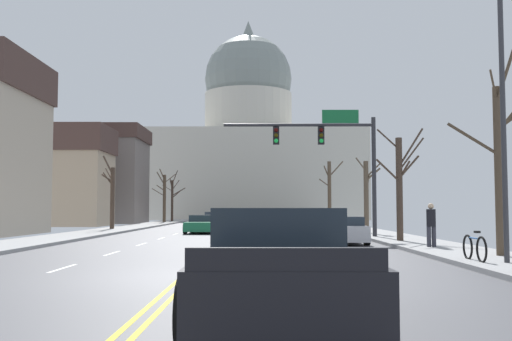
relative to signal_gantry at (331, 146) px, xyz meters
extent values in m
cube|color=#4E4E53|center=(-5.36, -16.86, -4.83)|extent=(14.00, 180.00, 0.06)
cube|color=yellow|center=(-5.48, -16.86, -4.80)|extent=(0.10, 176.40, 0.00)
cube|color=yellow|center=(-5.24, -16.86, -4.80)|extent=(0.10, 176.40, 0.00)
cube|color=silver|center=(-1.86, -20.16, -4.80)|extent=(0.12, 2.20, 0.00)
cube|color=silver|center=(-1.86, -14.96, -4.80)|extent=(0.12, 2.20, 0.00)
cube|color=silver|center=(-1.86, -9.76, -4.80)|extent=(0.12, 2.20, 0.00)
cube|color=silver|center=(-1.86, -4.56, -4.80)|extent=(0.12, 2.20, 0.00)
cube|color=silver|center=(-1.86, 0.64, -4.80)|extent=(0.12, 2.20, 0.00)
cube|color=silver|center=(-1.86, 5.84, -4.80)|extent=(0.12, 2.20, 0.00)
cube|color=silver|center=(-1.86, 11.04, -4.80)|extent=(0.12, 2.20, 0.00)
cube|color=silver|center=(-1.86, 16.24, -4.80)|extent=(0.12, 2.20, 0.00)
cube|color=silver|center=(-1.86, 21.44, -4.80)|extent=(0.12, 2.20, 0.00)
cube|color=silver|center=(-1.86, 26.64, -4.80)|extent=(0.12, 2.20, 0.00)
cube|color=silver|center=(-1.86, 31.84, -4.80)|extent=(0.12, 2.20, 0.00)
cube|color=silver|center=(-1.86, 37.04, -4.80)|extent=(0.12, 2.20, 0.00)
cube|color=silver|center=(-1.86, 42.24, -4.80)|extent=(0.12, 2.20, 0.00)
cube|color=silver|center=(-1.86, 47.44, -4.80)|extent=(0.12, 2.20, 0.00)
cube|color=silver|center=(-8.86, -14.96, -4.80)|extent=(0.12, 2.20, 0.00)
cube|color=silver|center=(-8.86, -9.76, -4.80)|extent=(0.12, 2.20, 0.00)
cube|color=silver|center=(-8.86, -4.56, -4.80)|extent=(0.12, 2.20, 0.00)
cube|color=silver|center=(-8.86, 0.64, -4.80)|extent=(0.12, 2.20, 0.00)
cube|color=silver|center=(-8.86, 5.84, -4.80)|extent=(0.12, 2.20, 0.00)
cube|color=silver|center=(-8.86, 11.04, -4.80)|extent=(0.12, 2.20, 0.00)
cube|color=silver|center=(-8.86, 16.24, -4.80)|extent=(0.12, 2.20, 0.00)
cube|color=silver|center=(-8.86, 21.44, -4.80)|extent=(0.12, 2.20, 0.00)
cube|color=silver|center=(-8.86, 26.64, -4.80)|extent=(0.12, 2.20, 0.00)
cube|color=silver|center=(-8.86, 31.84, -4.80)|extent=(0.12, 2.20, 0.00)
cube|color=silver|center=(-8.86, 37.04, -4.80)|extent=(0.12, 2.20, 0.00)
cube|color=silver|center=(-8.86, 42.24, -4.80)|extent=(0.12, 2.20, 0.00)
cube|color=silver|center=(-8.86, 47.44, -4.80)|extent=(0.12, 2.20, 0.00)
cylinder|color=#28282D|center=(2.24, 0.01, -1.58)|extent=(0.22, 0.22, 6.17)
cylinder|color=#28282D|center=(-1.66, 0.01, 1.11)|extent=(7.80, 0.16, 0.16)
cube|color=black|center=(-0.49, 0.01, 0.55)|extent=(0.32, 0.28, 0.92)
sphere|color=#330504|center=(-0.49, -0.15, 0.83)|extent=(0.22, 0.22, 0.22)
sphere|color=#332B05|center=(-0.49, -0.15, 0.55)|extent=(0.22, 0.22, 0.22)
sphere|color=#19CC47|center=(-0.49, -0.15, 0.27)|extent=(0.22, 0.22, 0.22)
cube|color=black|center=(-2.83, 0.01, 0.55)|extent=(0.32, 0.28, 0.92)
sphere|color=#330504|center=(-2.83, -0.15, 0.83)|extent=(0.22, 0.22, 0.22)
sphere|color=#332B05|center=(-2.83, -0.15, 0.55)|extent=(0.22, 0.22, 0.22)
sphere|color=#19CC47|center=(-2.83, -0.15, 0.27)|extent=(0.22, 0.22, 0.22)
cube|color=#146033|center=(0.53, 0.03, 1.56)|extent=(1.90, 0.06, 0.70)
cylinder|color=#333338|center=(2.84, -14.79, -0.58)|extent=(0.14, 0.14, 8.17)
cube|color=beige|center=(-5.36, 57.61, 1.46)|extent=(32.95, 19.60, 12.53)
cylinder|color=beige|center=(-5.36, 57.61, 10.87)|extent=(13.05, 13.05, 6.29)
sphere|color=gray|center=(-5.36, 57.61, 16.31)|extent=(13.08, 13.08, 13.08)
cone|color=gray|center=(-5.36, 57.61, 24.04)|extent=(1.80, 1.80, 2.40)
cube|color=silver|center=(-0.04, -4.00, -4.31)|extent=(1.83, 4.32, 0.67)
cube|color=#232D38|center=(-0.03, -4.43, -3.78)|extent=(1.58, 2.09, 0.38)
cylinder|color=black|center=(-0.93, -2.69, -4.48)|extent=(0.23, 0.64, 0.64)
cylinder|color=black|center=(0.81, -2.66, -4.48)|extent=(0.23, 0.64, 0.64)
cylinder|color=black|center=(-0.88, -5.35, -4.48)|extent=(0.23, 0.64, 0.64)
cylinder|color=black|center=(0.86, -5.32, -4.48)|extent=(0.23, 0.64, 0.64)
cube|color=#9EA3A8|center=(-3.38, -9.66, -4.35)|extent=(1.86, 4.71, 0.57)
cube|color=#232D38|center=(-3.38, -10.08, -3.88)|extent=(1.62, 2.03, 0.38)
cylinder|color=black|center=(-4.30, -8.21, -4.48)|extent=(0.22, 0.64, 0.64)
cylinder|color=black|center=(-2.47, -8.20, -4.48)|extent=(0.22, 0.64, 0.64)
cylinder|color=black|center=(-4.28, -11.12, -4.48)|extent=(0.22, 0.64, 0.64)
cylinder|color=black|center=(-2.45, -11.11, -4.48)|extent=(0.22, 0.64, 0.64)
cube|color=black|center=(-3.43, -16.47, -4.30)|extent=(1.78, 4.47, 0.68)
cube|color=#232D38|center=(-3.44, -16.82, -3.73)|extent=(1.54, 1.97, 0.47)
cylinder|color=black|center=(-4.27, -15.08, -4.48)|extent=(0.23, 0.64, 0.64)
cylinder|color=black|center=(-2.55, -15.11, -4.48)|extent=(0.23, 0.64, 0.64)
cylinder|color=black|center=(-4.31, -17.83, -4.48)|extent=(0.23, 0.64, 0.64)
cylinder|color=black|center=(-2.59, -17.86, -4.48)|extent=(0.23, 0.64, 0.64)
cube|color=black|center=(-3.44, -22.22, -4.20)|extent=(2.07, 5.68, 0.76)
cube|color=#1E2833|center=(-3.44, -21.43, -3.52)|extent=(1.89, 1.94, 0.59)
cube|color=black|center=(-3.45, -24.99, -3.71)|extent=(1.88, 0.11, 0.22)
cylinder|color=black|center=(-4.46, -20.52, -4.40)|extent=(0.28, 0.80, 0.80)
cylinder|color=black|center=(-2.41, -20.53, -4.40)|extent=(0.28, 0.80, 0.80)
cylinder|color=black|center=(-4.47, -23.92, -4.40)|extent=(0.28, 0.80, 0.80)
cylinder|color=black|center=(-2.43, -23.93, -4.40)|extent=(0.28, 0.80, 0.80)
cube|color=#1E7247|center=(-7.30, 7.28, -4.35)|extent=(1.98, 4.71, 0.57)
cube|color=#232D38|center=(-7.28, 7.66, -3.86)|extent=(1.69, 2.28, 0.42)
cylinder|color=black|center=(-6.41, 5.81, -4.48)|extent=(0.24, 0.65, 0.64)
cylinder|color=black|center=(-8.26, 5.87, -4.48)|extent=(0.24, 0.65, 0.64)
cylinder|color=black|center=(-6.33, 8.70, -4.48)|extent=(0.24, 0.65, 0.64)
cylinder|color=black|center=(-8.18, 8.75, -4.48)|extent=(0.24, 0.65, 0.64)
cube|color=#9EA3A8|center=(-7.36, 18.79, -4.29)|extent=(1.91, 4.64, 0.70)
cube|color=#232D38|center=(-7.35, 19.08, -3.73)|extent=(1.65, 2.32, 0.42)
cylinder|color=black|center=(-6.46, 17.34, -4.48)|extent=(0.23, 0.64, 0.64)
cylinder|color=black|center=(-8.30, 17.37, -4.48)|extent=(0.23, 0.64, 0.64)
cylinder|color=black|center=(-6.42, 20.20, -4.48)|extent=(0.23, 0.64, 0.64)
cylinder|color=black|center=(-8.26, 20.23, -4.48)|extent=(0.23, 0.64, 0.64)
cube|color=#B71414|center=(-7.12, 28.67, -4.30)|extent=(1.76, 4.60, 0.67)
cube|color=#232D38|center=(-7.12, 28.91, -3.74)|extent=(1.54, 2.25, 0.45)
cylinder|color=black|center=(-6.25, 27.25, -4.48)|extent=(0.22, 0.64, 0.64)
cylinder|color=black|center=(-7.99, 27.24, -4.48)|extent=(0.22, 0.64, 0.64)
cylinder|color=black|center=(-6.26, 30.10, -4.48)|extent=(0.22, 0.64, 0.64)
cylinder|color=black|center=(-8.00, 30.09, -4.48)|extent=(0.22, 0.64, 0.64)
cube|color=#1E7247|center=(-7.20, 41.76, -4.31)|extent=(1.97, 4.47, 0.66)
cube|color=#232D38|center=(-7.19, 42.13, -3.79)|extent=(1.68, 2.06, 0.39)
cylinder|color=black|center=(-6.31, 40.37, -4.48)|extent=(0.24, 0.65, 0.64)
cylinder|color=black|center=(-8.16, 40.42, -4.48)|extent=(0.24, 0.65, 0.64)
cylinder|color=black|center=(-6.23, 43.11, -4.48)|extent=(0.24, 0.65, 0.64)
cylinder|color=black|center=(-8.09, 43.16, -4.48)|extent=(0.24, 0.65, 0.64)
cube|color=tan|center=(-23.12, 22.42, -1.53)|extent=(11.42, 6.18, 6.55)
cube|color=#47332D|center=(-23.12, 22.42, 2.94)|extent=(11.88, 6.43, 2.38)
cube|color=slate|center=(-22.24, 32.54, -0.42)|extent=(12.05, 8.05, 8.76)
cube|color=#47332D|center=(-22.24, 32.54, 4.70)|extent=(12.54, 8.37, 1.49)
cylinder|color=#423328|center=(2.58, -4.03, -2.35)|extent=(0.29, 0.29, 4.61)
cylinder|color=#423328|center=(3.10, -4.12, -0.50)|extent=(1.12, 0.29, 1.74)
cylinder|color=#423328|center=(3.12, -4.09, -0.80)|extent=(1.15, 0.22, 1.51)
cylinder|color=#423328|center=(2.01, -4.42, -1.56)|extent=(1.24, 0.88, 0.99)
cylinder|color=#423328|center=(2.89, -3.76, -1.49)|extent=(0.72, 0.65, 0.89)
cylinder|color=#423328|center=(2.11, -3.98, -0.10)|extent=(1.01, 0.17, 0.96)
cylinder|color=#423328|center=(2.96, -4.27, -1.39)|extent=(0.86, 0.60, 1.03)
cylinder|color=#423328|center=(-13.56, 36.27, -2.35)|extent=(0.27, 0.27, 4.63)
cylinder|color=#423328|center=(-13.10, 36.26, -1.63)|extent=(0.99, 0.12, 0.89)
cylinder|color=#423328|center=(-13.61, 35.69, -0.52)|extent=(0.20, 1.25, 1.39)
cylinder|color=#423328|center=(-13.54, 35.92, -1.09)|extent=(0.15, 0.79, 1.19)
cylinder|color=#423328|center=(-13.21, 36.59, -0.57)|extent=(0.79, 0.74, 1.18)
cylinder|color=#423328|center=(-14.15, 36.52, -0.92)|extent=(1.24, 0.56, 0.74)
cylinder|color=#423328|center=(-12.84, 36.44, -1.33)|extent=(1.50, 0.45, 0.95)
cylinder|color=#423328|center=(-13.20, 35.80, 0.29)|extent=(0.83, 1.03, 1.50)
cylinder|color=brown|center=(2.58, 4.21, -2.55)|extent=(0.29, 0.29, 4.22)
cylinder|color=brown|center=(2.25, 3.91, -0.66)|extent=(0.76, 0.68, 0.78)
cylinder|color=brown|center=(2.67, 4.95, -0.94)|extent=(0.29, 1.56, 1.25)
cylinder|color=brown|center=(2.96, 4.04, -1.24)|extent=(0.88, 0.47, 0.79)
cylinder|color=brown|center=(2.72, 4.50, -1.76)|extent=(0.41, 0.69, 1.11)
cylinder|color=brown|center=(3.01, 4.16, -0.98)|extent=(0.93, 0.20, 0.93)
cylinder|color=#4C3D2D|center=(-13.77, 32.06, -2.16)|extent=(0.33, 0.33, 5.00)
cylinder|color=#4C3D2D|center=(-14.23, 32.39, -0.03)|extent=(1.06, 0.79, 1.49)
cylinder|color=#4C3D2D|center=(-14.08, 32.40, 0.38)|extent=(0.78, 0.82, 1.29)
cylinder|color=#4C3D2D|center=(-14.40, 31.89, -1.51)|extent=(1.34, 0.43, 0.86)
cylinder|color=#4C3D2D|center=(-14.22, 32.26, -1.04)|extent=(0.99, 0.51, 0.67)
cylinder|color=#4C3D2D|center=(-13.29, 32.66, -0.02)|extent=(1.06, 1.28, 1.02)
cylinder|color=#4C3D2D|center=(2.74, 23.69, -1.78)|extent=(0.34, 0.34, 5.75)
cylinder|color=#4C3D2D|center=(2.27, 23.69, -0.86)|extent=(0.99, 0.10, 0.75)
cylinder|color=#4C3D2D|center=(2.53, 24.05, 0.17)|extent=(0.50, 0.81, 1.21)
cylinder|color=#4C3D2D|center=(2.56, 24.16, 0.09)|extent=(0.49, 1.07, 1.25)
cylinder|color=#4C3D2D|center=(3.38, 23.86, 0.40)|extent=(1.41, 0.49, 1.50)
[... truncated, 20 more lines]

